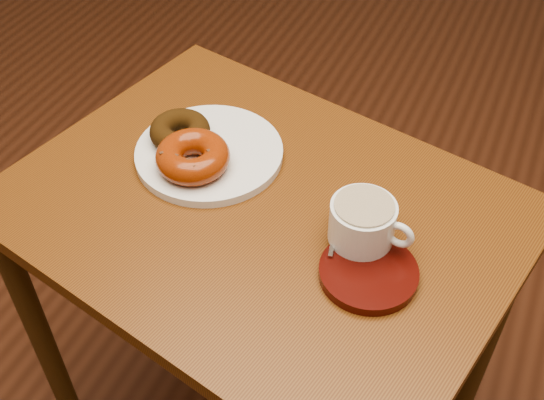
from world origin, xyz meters
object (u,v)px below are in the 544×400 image
at_px(coffee_cup, 363,222).
at_px(saucer, 368,273).
at_px(cafe_table, 261,254).
at_px(donut_plate, 209,153).

bearing_deg(coffee_cup, saucer, -55.46).
bearing_deg(cafe_table, coffee_cup, 8.03).
xyz_separation_m(donut_plate, coffee_cup, (0.29, -0.08, 0.04)).
distance_m(donut_plate, coffee_cup, 0.31).
bearing_deg(donut_plate, saucer, -22.85).
relative_size(donut_plate, coffee_cup, 1.96).
bearing_deg(saucer, donut_plate, 157.15).
bearing_deg(saucer, coffee_cup, 119.04).
distance_m(cafe_table, donut_plate, 0.19).
relative_size(cafe_table, coffee_cup, 7.00).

